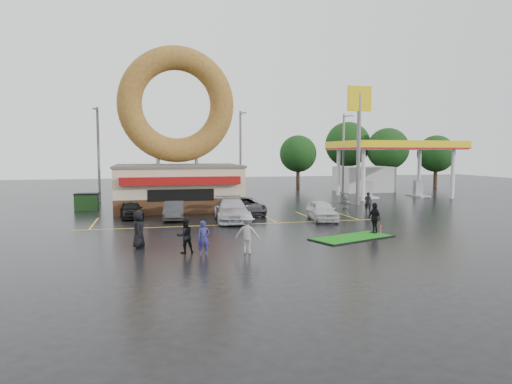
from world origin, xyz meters
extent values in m
plane|color=black|center=(0.00, 0.00, 0.00)|extent=(120.00, 120.00, 0.00)
cube|color=#472B19|center=(-3.00, 13.00, 0.60)|extent=(10.00, 8.00, 1.20)
cube|color=beige|center=(-3.00, 13.00, 2.35)|extent=(10.00, 8.00, 2.30)
cube|color=#59544C|center=(-3.00, 13.00, 3.60)|extent=(10.20, 8.20, 0.20)
cube|color=maroon|center=(-3.00, 8.70, 2.60)|extent=(9.00, 0.60, 0.60)
cylinder|color=slate|center=(-4.60, 13.00, 4.30)|extent=(0.30, 0.30, 1.20)
cylinder|color=slate|center=(-1.40, 13.00, 4.30)|extent=(0.30, 0.30, 1.20)
torus|color=brown|center=(-3.00, 13.00, 8.70)|extent=(9.60, 2.00, 9.60)
cylinder|color=silver|center=(15.00, 15.00, 2.50)|extent=(0.40, 0.40, 5.00)
cylinder|color=silver|center=(25.00, 15.00, 2.50)|extent=(0.40, 0.40, 5.00)
cylinder|color=silver|center=(15.00, 21.00, 2.50)|extent=(0.40, 0.40, 5.00)
cylinder|color=silver|center=(25.00, 21.00, 2.50)|extent=(0.40, 0.40, 5.00)
cube|color=silver|center=(20.00, 18.00, 5.25)|extent=(12.00, 8.00, 0.50)
cube|color=yellow|center=(20.00, 18.00, 5.55)|extent=(12.30, 8.30, 0.70)
cube|color=#99999E|center=(17.00, 18.00, 0.90)|extent=(0.90, 0.60, 1.60)
cube|color=#99999E|center=(23.00, 18.00, 0.90)|extent=(0.90, 0.60, 1.60)
cube|color=silver|center=(20.00, 25.00, 1.50)|extent=(6.00, 5.00, 3.00)
cylinder|color=slate|center=(13.00, 12.00, 5.00)|extent=(0.36, 0.36, 10.00)
cube|color=yellow|center=(13.00, 12.00, 9.50)|extent=(2.20, 0.30, 2.20)
cylinder|color=slate|center=(-10.00, 20.00, 4.50)|extent=(0.24, 0.24, 9.00)
cylinder|color=slate|center=(-10.00, 19.00, 8.70)|extent=(0.12, 2.00, 0.12)
cube|color=slate|center=(-10.00, 18.00, 8.65)|extent=(0.40, 0.18, 0.12)
cylinder|color=slate|center=(4.00, 21.00, 4.50)|extent=(0.24, 0.24, 9.00)
cylinder|color=slate|center=(4.00, 20.00, 8.70)|extent=(0.12, 2.00, 0.12)
cube|color=slate|center=(4.00, 19.00, 8.65)|extent=(0.40, 0.18, 0.12)
cylinder|color=slate|center=(16.00, 22.00, 4.50)|extent=(0.24, 0.24, 9.00)
cylinder|color=slate|center=(16.00, 21.00, 8.70)|extent=(0.12, 2.00, 0.12)
cube|color=slate|center=(16.00, 20.00, 8.65)|extent=(0.40, 0.18, 0.12)
cylinder|color=#332114|center=(26.00, 30.00, 1.44)|extent=(0.50, 0.50, 2.88)
sphere|color=black|center=(26.00, 30.00, 5.20)|extent=(5.60, 5.60, 5.60)
cylinder|color=#332114|center=(32.00, 28.00, 1.26)|extent=(0.50, 0.50, 2.52)
sphere|color=black|center=(32.00, 28.00, 4.55)|extent=(4.90, 4.90, 4.90)
cylinder|color=#332114|center=(22.00, 34.00, 1.62)|extent=(0.50, 0.50, 3.24)
sphere|color=black|center=(22.00, 34.00, 5.85)|extent=(6.30, 6.30, 6.30)
cylinder|color=#332114|center=(14.00, 32.00, 1.26)|extent=(0.50, 0.50, 2.52)
sphere|color=black|center=(14.00, 32.00, 4.55)|extent=(4.90, 4.90, 4.90)
imported|color=black|center=(-6.64, 8.00, 0.62)|extent=(1.88, 3.79, 1.24)
imported|color=#2D2D2F|center=(-3.68, 6.56, 0.65)|extent=(1.73, 4.06, 1.30)
imported|color=#B8B8BD|center=(0.15, 4.95, 0.79)|extent=(2.60, 5.56, 1.57)
imported|color=#2F2F31|center=(1.81, 7.85, 0.65)|extent=(2.58, 4.88, 1.31)
imported|color=silver|center=(6.34, 3.79, 0.69)|extent=(2.15, 4.24, 1.39)
imported|color=navy|center=(-2.95, -5.07, 0.80)|extent=(0.59, 0.39, 1.60)
imported|color=black|center=(-3.75, -4.41, 0.82)|extent=(0.93, 0.80, 1.65)
imported|color=gray|center=(-0.89, -5.15, 0.94)|extent=(1.39, 1.13, 1.87)
imported|color=black|center=(-5.90, -2.83, 0.94)|extent=(0.68, 0.97, 1.88)
imported|color=black|center=(7.34, -1.91, 0.92)|extent=(0.57, 1.13, 1.84)
imported|color=gray|center=(9.23, 6.23, 0.77)|extent=(1.31, 1.35, 1.54)
imported|color=black|center=(11.46, 6.98, 0.81)|extent=(0.70, 0.65, 1.61)
cube|color=#1C451A|center=(-10.38, 13.62, 0.65)|extent=(1.86, 1.29, 1.30)
cube|color=black|center=(5.54, -2.81, 0.03)|extent=(5.22, 3.65, 0.05)
cube|color=#157914|center=(5.54, -2.81, 0.06)|extent=(4.94, 3.37, 0.03)
cylinder|color=silver|center=(7.49, -2.41, 0.33)|extent=(0.02, 0.02, 0.55)
cube|color=red|center=(7.56, -2.41, 0.55)|extent=(0.14, 0.01, 0.10)
camera|label=1|loc=(-5.34, -25.83, 4.75)|focal=32.00mm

